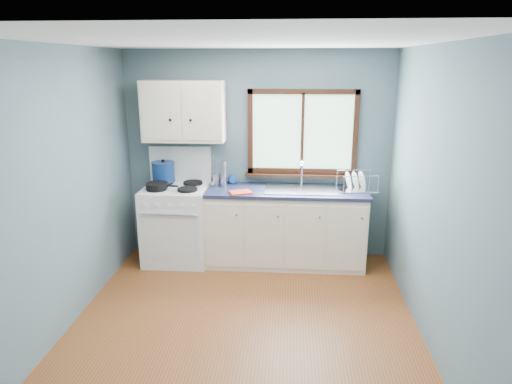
# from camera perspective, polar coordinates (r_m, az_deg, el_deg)

# --- Properties ---
(floor) EXTENTS (3.20, 3.60, 0.02)m
(floor) POSITION_cam_1_polar(r_m,az_deg,el_deg) (4.35, -1.63, -16.90)
(floor) COLOR brown
(floor) RESTS_ON ground
(ceiling) EXTENTS (3.20, 3.60, 0.02)m
(ceiling) POSITION_cam_1_polar(r_m,az_deg,el_deg) (3.66, -1.96, 18.48)
(ceiling) COLOR white
(ceiling) RESTS_ON wall_back
(wall_back) EXTENTS (3.20, 0.02, 2.50)m
(wall_back) POSITION_cam_1_polar(r_m,az_deg,el_deg) (5.57, 0.20, 4.54)
(wall_back) COLOR slate
(wall_back) RESTS_ON ground
(wall_front) EXTENTS (3.20, 0.02, 2.50)m
(wall_front) POSITION_cam_1_polar(r_m,az_deg,el_deg) (2.16, -7.05, -14.57)
(wall_front) COLOR slate
(wall_front) RESTS_ON ground
(wall_left) EXTENTS (0.02, 3.60, 2.50)m
(wall_left) POSITION_cam_1_polar(r_m,az_deg,el_deg) (4.29, -23.67, -0.24)
(wall_left) COLOR slate
(wall_left) RESTS_ON ground
(wall_right) EXTENTS (0.02, 3.60, 2.50)m
(wall_right) POSITION_cam_1_polar(r_m,az_deg,el_deg) (3.98, 21.91, -1.23)
(wall_right) COLOR slate
(wall_right) RESTS_ON ground
(gas_range) EXTENTS (0.76, 0.69, 1.36)m
(gas_range) POSITION_cam_1_polar(r_m,az_deg,el_deg) (5.60, -9.83, -3.67)
(gas_range) COLOR white
(gas_range) RESTS_ON floor
(base_cabinets) EXTENTS (1.85, 0.60, 0.88)m
(base_cabinets) POSITION_cam_1_polar(r_m,az_deg,el_deg) (5.48, 3.67, -4.83)
(base_cabinets) COLOR #F4E4C8
(base_cabinets) RESTS_ON floor
(countertop) EXTENTS (1.89, 0.64, 0.04)m
(countertop) POSITION_cam_1_polar(r_m,az_deg,el_deg) (5.32, 3.76, 0.11)
(countertop) COLOR #181E36
(countertop) RESTS_ON base_cabinets
(sink) EXTENTS (0.84, 0.46, 0.44)m
(sink) POSITION_cam_1_polar(r_m,az_deg,el_deg) (5.34, 5.68, -0.35)
(sink) COLOR silver
(sink) RESTS_ON countertop
(window) EXTENTS (1.36, 0.10, 1.03)m
(window) POSITION_cam_1_polar(r_m,az_deg,el_deg) (5.48, 5.80, 6.67)
(window) COLOR #9EC6A8
(window) RESTS_ON wall_back
(upper_cabinets) EXTENTS (0.95, 0.35, 0.70)m
(upper_cabinets) POSITION_cam_1_polar(r_m,az_deg,el_deg) (5.43, -9.05, 9.94)
(upper_cabinets) COLOR #F4E4C8
(upper_cabinets) RESTS_ON wall_back
(skillet) EXTENTS (0.40, 0.28, 0.05)m
(skillet) POSITION_cam_1_polar(r_m,az_deg,el_deg) (5.36, -12.25, 0.84)
(skillet) COLOR black
(skillet) RESTS_ON gas_range
(stockpot) EXTENTS (0.32, 0.32, 0.27)m
(stockpot) POSITION_cam_1_polar(r_m,az_deg,el_deg) (5.60, -11.49, 2.52)
(stockpot) COLOR navy
(stockpot) RESTS_ON gas_range
(utensil_crock) EXTENTS (0.14, 0.14, 0.36)m
(utensil_crock) POSITION_cam_1_polar(r_m,az_deg,el_deg) (5.51, -5.08, 1.63)
(utensil_crock) COLOR silver
(utensil_crock) RESTS_ON countertop
(thermos) EXTENTS (0.07, 0.07, 0.30)m
(thermos) POSITION_cam_1_polar(r_m,az_deg,el_deg) (5.43, -4.08, 2.30)
(thermos) COLOR silver
(thermos) RESTS_ON countertop
(soap_bottle) EXTENTS (0.11, 0.11, 0.25)m
(soap_bottle) POSITION_cam_1_polar(r_m,az_deg,el_deg) (5.52, -2.93, 2.21)
(soap_bottle) COLOR #1344A2
(soap_bottle) RESTS_ON countertop
(dish_towel) EXTENTS (0.29, 0.25, 0.02)m
(dish_towel) POSITION_cam_1_polar(r_m,az_deg,el_deg) (5.16, -1.94, -0.04)
(dish_towel) COLOR #E64423
(dish_towel) RESTS_ON countertop
(dish_rack) EXTENTS (0.47, 0.38, 0.22)m
(dish_rack) POSITION_cam_1_polar(r_m,az_deg,el_deg) (5.41, 12.40, 0.86)
(dish_rack) COLOR silver
(dish_rack) RESTS_ON countertop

